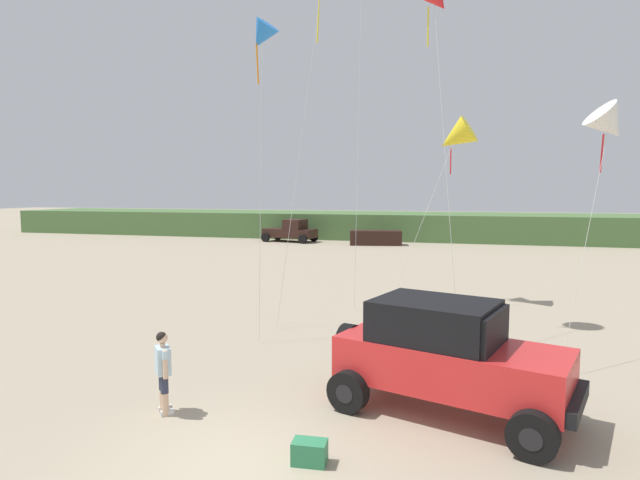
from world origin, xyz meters
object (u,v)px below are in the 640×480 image
at_px(cooler_box, 310,452).
at_px(kite_pink_ribbon, 455,138).
at_px(distant_sedan, 376,238).
at_px(jeep, 447,355).
at_px(kite_orange_streamer, 262,36).
at_px(person_watching, 163,368).
at_px(kite_yellow_diamond, 609,124).
at_px(distant_pickup, 291,231).

bearing_deg(cooler_box, kite_pink_ribbon, 77.50).
bearing_deg(distant_sedan, jeep, -89.14).
bearing_deg(jeep, kite_orange_streamer, 139.96).
bearing_deg(person_watching, kite_yellow_diamond, 39.16).
relative_size(jeep, cooler_box, 8.95).
bearing_deg(kite_pink_ribbon, distant_pickup, 122.76).
height_order(person_watching, distant_sedan, person_watching).
bearing_deg(person_watching, jeep, 15.53).
height_order(kite_pink_ribbon, kite_yellow_diamond, kite_pink_ribbon).
relative_size(jeep, distant_sedan, 1.19).
bearing_deg(distant_pickup, person_watching, -75.64).
bearing_deg(jeep, kite_pink_ribbon, 90.64).
bearing_deg(jeep, distant_pickup, 113.44).
xyz_separation_m(distant_sedan, kite_pink_ribbon, (6.51, -21.21, 5.92)).
bearing_deg(kite_orange_streamer, jeep, -40.04).
bearing_deg(kite_pink_ribbon, distant_sedan, 107.06).
distance_m(kite_pink_ribbon, kite_yellow_diamond, 6.29).
bearing_deg(person_watching, kite_pink_ribbon, 66.80).
relative_size(jeep, kite_orange_streamer, 0.52).
distance_m(distant_sedan, kite_pink_ribbon, 22.97).
xyz_separation_m(jeep, kite_pink_ribbon, (-0.12, 10.90, 5.32)).
height_order(kite_orange_streamer, kite_yellow_diamond, kite_orange_streamer).
distance_m(jeep, kite_pink_ribbon, 12.13).
relative_size(distant_pickup, kite_pink_ribbon, 0.66).
xyz_separation_m(jeep, distant_pickup, (-14.24, 32.84, -0.26)).
distance_m(jeep, distant_pickup, 35.79).
distance_m(cooler_box, distant_sedan, 35.01).
height_order(distant_pickup, distant_sedan, distant_pickup).
height_order(person_watching, kite_orange_streamer, kite_orange_streamer).
bearing_deg(cooler_box, kite_orange_streamer, 112.19).
bearing_deg(jeep, cooler_box, -128.96).
relative_size(kite_pink_ribbon, kite_yellow_diamond, 1.05).
xyz_separation_m(distant_pickup, kite_yellow_diamond, (18.43, -26.50, 5.39)).
bearing_deg(kite_yellow_diamond, person_watching, -140.84).
relative_size(distant_pickup, kite_orange_streamer, 0.50).
bearing_deg(kite_pink_ribbon, kite_yellow_diamond, -46.59).
height_order(cooler_box, kite_pink_ribbon, kite_pink_ribbon).
distance_m(person_watching, distant_sedan, 33.65).
distance_m(cooler_box, kite_yellow_diamond, 12.53).
height_order(cooler_box, distant_sedan, distant_sedan).
xyz_separation_m(distant_pickup, kite_pink_ribbon, (14.11, -21.93, 5.58)).
xyz_separation_m(cooler_box, kite_yellow_diamond, (6.29, 8.93, 6.14)).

